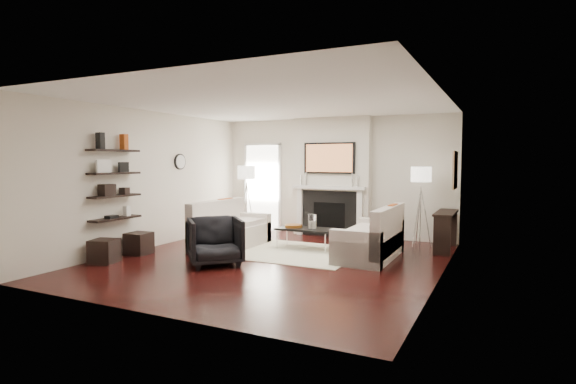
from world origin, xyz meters
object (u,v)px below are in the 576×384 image
at_px(loveseat_left_base, 231,237).
at_px(lamp_left_shade, 246,172).
at_px(loveseat_right_base, 369,246).
at_px(ottoman_near, 139,243).
at_px(lamp_right_shade, 421,174).
at_px(armchair, 215,239).
at_px(coffee_table, 305,229).

bearing_deg(loveseat_left_base, lamp_left_shade, 109.97).
xyz_separation_m(loveseat_right_base, ottoman_near, (-3.91, -1.56, -0.01)).
xyz_separation_m(loveseat_left_base, lamp_left_shade, (-0.54, 1.49, 1.24)).
bearing_deg(lamp_right_shade, armchair, -131.16).
bearing_deg(coffee_table, lamp_right_shade, 35.01).
xyz_separation_m(coffee_table, armchair, (-0.83, -1.81, 0.03)).
xyz_separation_m(lamp_left_shade, ottoman_near, (-0.62, -2.80, -1.25)).
bearing_deg(loveseat_left_base, coffee_table, 16.54).
distance_m(armchair, lamp_right_shade, 4.32).
relative_size(loveseat_left_base, lamp_right_shade, 4.50).
distance_m(loveseat_right_base, coffee_table, 1.35).
bearing_deg(armchair, loveseat_right_base, -6.68).
relative_size(lamp_left_shade, ottoman_near, 1.00).
bearing_deg(armchair, lamp_right_shade, 5.04).
xyz_separation_m(loveseat_left_base, coffee_table, (1.42, 0.42, 0.19)).
height_order(loveseat_left_base, lamp_left_shade, lamp_left_shade).
height_order(loveseat_left_base, lamp_right_shade, lamp_right_shade).
xyz_separation_m(loveseat_right_base, armchair, (-2.15, -1.63, 0.22)).
bearing_deg(lamp_right_shade, loveseat_right_base, -111.79).
bearing_deg(armchair, coffee_table, 21.55).
relative_size(loveseat_right_base, ottoman_near, 4.50).
bearing_deg(loveseat_left_base, loveseat_right_base, 5.09).
distance_m(coffee_table, lamp_right_shade, 2.59).
distance_m(loveseat_left_base, lamp_right_shade, 4.00).
relative_size(armchair, lamp_left_shade, 2.15).
xyz_separation_m(loveseat_right_base, lamp_right_shade, (0.61, 1.53, 1.24)).
xyz_separation_m(armchair, lamp_right_shade, (2.76, 3.16, 1.02)).
distance_m(loveseat_left_base, ottoman_near, 1.75).
xyz_separation_m(loveseat_left_base, lamp_right_shade, (3.36, 1.78, 1.24)).
xyz_separation_m(loveseat_right_base, coffee_table, (-1.32, 0.18, 0.19)).
bearing_deg(loveseat_right_base, lamp_right_shade, 68.21).
relative_size(loveseat_left_base, lamp_left_shade, 4.50).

